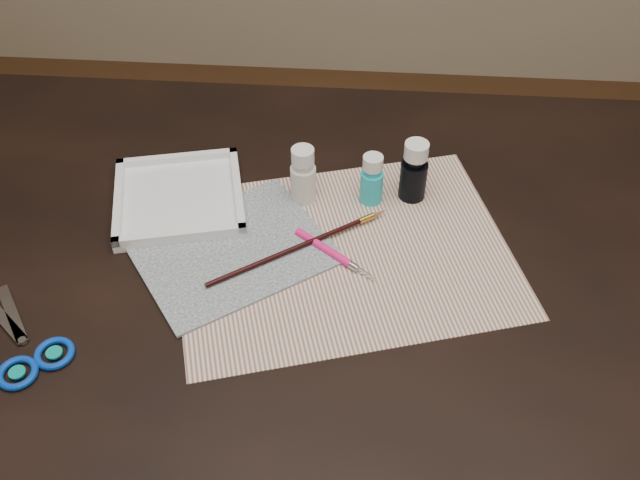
# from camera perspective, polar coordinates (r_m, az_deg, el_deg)

# --- Properties ---
(table) EXTENTS (1.30, 0.90, 0.75)m
(table) POSITION_cam_1_polar(r_m,az_deg,el_deg) (1.29, 0.00, -13.58)
(table) COLOR black
(table) RESTS_ON ground
(paper) EXTENTS (0.55, 0.47, 0.00)m
(paper) POSITION_cam_1_polar(r_m,az_deg,el_deg) (1.01, 1.81, -0.94)
(paper) COLOR silver
(paper) RESTS_ON table
(canvas) EXTENTS (0.33, 0.32, 0.00)m
(canvas) POSITION_cam_1_polar(r_m,az_deg,el_deg) (1.01, -7.03, -0.80)
(canvas) COLOR #152539
(canvas) RESTS_ON paper
(paint_bottle_white) EXTENTS (0.05, 0.05, 0.09)m
(paint_bottle_white) POSITION_cam_1_polar(r_m,az_deg,el_deg) (1.06, -1.36, 5.23)
(paint_bottle_white) COLOR silver
(paint_bottle_white) RESTS_ON table
(paint_bottle_cyan) EXTENTS (0.04, 0.04, 0.08)m
(paint_bottle_cyan) POSITION_cam_1_polar(r_m,az_deg,el_deg) (1.06, 4.17, 4.87)
(paint_bottle_cyan) COLOR #22BECD
(paint_bottle_cyan) RESTS_ON table
(paint_bottle_navy) EXTENTS (0.05, 0.05, 0.10)m
(paint_bottle_navy) POSITION_cam_1_polar(r_m,az_deg,el_deg) (1.07, 7.53, 5.51)
(paint_bottle_navy) COLOR black
(paint_bottle_navy) RESTS_ON table
(paintbrush) EXTENTS (0.25, 0.18, 0.01)m
(paintbrush) POSITION_cam_1_polar(r_m,az_deg,el_deg) (1.00, -1.53, -0.45)
(paintbrush) COLOR black
(paintbrush) RESTS_ON canvas
(craft_knife) EXTENTS (0.12, 0.10, 0.01)m
(craft_knife) POSITION_cam_1_polar(r_m,az_deg,el_deg) (0.99, 1.28, -1.24)
(craft_knife) COLOR #FF1B7C
(craft_knife) RESTS_ON paper
(scissors) EXTENTS (0.21, 0.20, 0.01)m
(scissors) POSITION_cam_1_polar(r_m,az_deg,el_deg) (0.98, -23.44, -6.99)
(scissors) COLOR silver
(scissors) RESTS_ON table
(palette_tray) EXTENTS (0.23, 0.23, 0.02)m
(palette_tray) POSITION_cam_1_polar(r_m,az_deg,el_deg) (1.10, -11.22, 3.38)
(palette_tray) COLOR white
(palette_tray) RESTS_ON table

